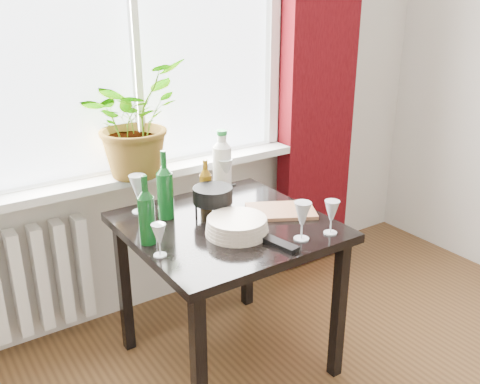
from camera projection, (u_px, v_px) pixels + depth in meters
window at (131, 14)px, 2.53m from camera, size 1.72×0.08×1.62m
windowsill at (148, 172)px, 2.75m from camera, size 1.72×0.20×0.04m
curtain at (320, 63)px, 3.14m from camera, size 0.50×0.12×2.56m
radiator at (7, 287)px, 2.55m from camera, size 0.80×0.10×0.55m
table at (227, 241)px, 2.41m from camera, size 0.85×0.85×0.74m
potted_plant at (133, 120)px, 2.57m from camera, size 0.66×0.64×0.55m
wine_bottle_left at (146, 210)px, 2.14m from camera, size 0.08×0.08×0.29m
wine_bottle_right at (165, 185)px, 2.37m from camera, size 0.09×0.09×0.32m
bottle_amber at (206, 184)px, 2.50m from camera, size 0.06×0.06×0.24m
cleaning_bottle at (222, 160)px, 2.68m from camera, size 0.10×0.10×0.33m
wineglass_front_right at (302, 221)px, 2.19m from camera, size 0.08×0.08×0.17m
wineglass_far_right at (331, 217)px, 2.25m from camera, size 0.09×0.09×0.15m
wineglass_back_center at (225, 176)px, 2.69m from camera, size 0.08×0.08×0.18m
wineglass_back_left at (138, 193)px, 2.45m from camera, size 0.10×0.10×0.19m
wineglass_front_left at (159, 240)px, 2.06m from camera, size 0.08×0.08×0.14m
plate_stack at (237, 226)px, 2.26m from camera, size 0.34×0.34×0.07m
fondue_pot at (213, 202)px, 2.42m from camera, size 0.22×0.19×0.14m
tv_remote at (279, 244)px, 2.16m from camera, size 0.09×0.18×0.02m
cutting_board at (281, 211)px, 2.48m from camera, size 0.37×0.33×0.02m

